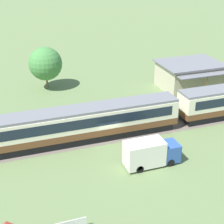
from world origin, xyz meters
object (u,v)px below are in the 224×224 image
passenger_train (88,122)px  yard_tree_1 (45,64)px  delivery_truck_blue (150,153)px  station_building (189,75)px

passenger_train → yard_tree_1: bearing=96.3°
delivery_truck_blue → passenger_train: bearing=122.5°
passenger_train → yard_tree_1: size_ratio=10.34×
passenger_train → station_building: bearing=28.7°
passenger_train → delivery_truck_blue: passenger_train is taller
delivery_truck_blue → yard_tree_1: (-6.33, 24.07, 2.66)m
passenger_train → yard_tree_1: (-1.88, 17.10, 1.82)m
passenger_train → delivery_truck_blue: 8.32m
delivery_truck_blue → yard_tree_1: 25.03m
station_building → yard_tree_1: yard_tree_1 is taller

